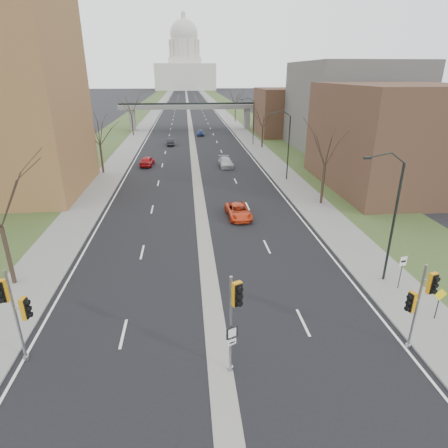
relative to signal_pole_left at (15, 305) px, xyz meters
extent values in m
plane|color=black|center=(9.32, -0.33, -3.27)|extent=(700.00, 700.00, 0.00)
cube|color=black|center=(9.32, 149.67, -3.27)|extent=(20.00, 600.00, 0.01)
cube|color=gray|center=(9.32, 149.67, -3.27)|extent=(1.20, 600.00, 0.02)
cube|color=gray|center=(21.32, 149.67, -3.21)|extent=(4.00, 600.00, 0.12)
cube|color=gray|center=(-2.68, 149.67, -3.21)|extent=(4.00, 600.00, 0.12)
cube|color=#30411E|center=(27.32, 149.67, -3.22)|extent=(8.00, 600.00, 0.10)
cube|color=#30411E|center=(-8.68, 149.67, -3.22)|extent=(8.00, 600.00, 0.10)
cube|color=brown|center=(33.32, 27.67, 2.73)|extent=(16.00, 20.00, 12.00)
cube|color=#5E5C56|center=(37.32, 51.67, 4.23)|extent=(18.00, 22.00, 15.00)
cube|color=brown|center=(31.32, 69.67, 1.73)|extent=(14.00, 14.00, 10.00)
cube|color=slate|center=(-4.68, 79.67, -0.77)|extent=(1.20, 2.50, 5.00)
cube|color=slate|center=(23.32, 79.67, -0.77)|extent=(1.20, 2.50, 5.00)
cube|color=slate|center=(9.32, 79.67, 2.23)|extent=(34.00, 3.00, 1.00)
cube|color=black|center=(9.32, 79.67, 2.93)|extent=(34.00, 0.15, 0.50)
cube|color=beige|center=(9.32, 319.67, 6.73)|extent=(48.00, 42.00, 20.00)
cube|color=beige|center=(9.32, 319.67, 18.73)|extent=(26.00, 26.00, 5.00)
cylinder|color=beige|center=(9.32, 319.67, 27.73)|extent=(22.00, 22.00, 14.00)
sphere|color=beige|center=(9.32, 319.67, 38.73)|extent=(22.00, 22.00, 22.00)
cylinder|color=beige|center=(9.32, 319.67, 50.23)|extent=(3.60, 3.60, 4.50)
cylinder|color=black|center=(21.12, 5.67, 0.85)|extent=(0.16, 0.16, 8.00)
cube|color=black|center=(18.82, 5.67, 5.20)|extent=(0.45, 0.18, 0.14)
cylinder|color=black|center=(21.12, 31.67, 0.85)|extent=(0.16, 0.16, 8.00)
cube|color=black|center=(18.82, 31.67, 5.20)|extent=(0.45, 0.18, 0.14)
cylinder|color=black|center=(21.12, 57.67, 0.85)|extent=(0.16, 0.16, 8.00)
cube|color=black|center=(18.82, 57.67, 5.20)|extent=(0.45, 0.18, 0.14)
cylinder|color=#382B21|center=(-3.68, 7.67, -1.15)|extent=(0.28, 0.28, 4.00)
cylinder|color=#382B21|center=(-3.68, 37.67, -1.28)|extent=(0.28, 0.28, 3.75)
cylinder|color=#382B21|center=(-3.68, 71.67, -1.03)|extent=(0.28, 0.28, 4.25)
cylinder|color=#382B21|center=(22.32, 21.67, -1.15)|extent=(0.28, 0.28, 4.00)
cylinder|color=#382B21|center=(22.32, 54.67, -1.40)|extent=(0.28, 0.28, 3.50)
cylinder|color=#382B21|center=(22.32, 94.67, -1.03)|extent=(0.28, 0.28, 4.25)
cylinder|color=gray|center=(-0.16, 0.20, -0.77)|extent=(0.13, 0.13, 5.00)
cylinder|color=gray|center=(-0.16, 0.20, -3.18)|extent=(0.27, 0.27, 0.19)
cube|color=#C47F0B|center=(-0.21, -0.28, 0.96)|extent=(0.44, 0.42, 1.11)
cube|color=#C47F0B|center=(0.31, 0.15, -0.29)|extent=(0.42, 0.44, 1.11)
cylinder|color=gray|center=(9.79, -1.52, -0.73)|extent=(0.14, 0.14, 5.09)
cylinder|color=gray|center=(9.79, -1.52, -3.17)|extent=(0.27, 0.27, 0.20)
cube|color=#C47F0B|center=(10.00, -1.96, 1.23)|extent=(0.54, 0.53, 1.13)
cube|color=black|center=(9.79, -1.52, -1.02)|extent=(0.55, 0.28, 0.59)
cube|color=silver|center=(9.79, -1.52, -1.56)|extent=(0.42, 0.22, 0.29)
cylinder|color=gray|center=(19.12, -0.83, -0.87)|extent=(0.13, 0.13, 4.80)
cylinder|color=gray|center=(19.12, -0.83, -3.18)|extent=(0.26, 0.26, 0.18)
cube|color=#C47F0B|center=(19.25, -1.27, 0.79)|extent=(0.48, 0.47, 1.06)
cube|color=#C47F0B|center=(18.68, -0.97, -0.41)|extent=(0.47, 0.48, 1.06)
cylinder|color=black|center=(21.48, 4.46, -2.16)|extent=(0.05, 0.05, 1.98)
cube|color=silver|center=(21.48, 4.46, -1.17)|extent=(0.49, 0.12, 0.63)
cylinder|color=black|center=(21.86, 1.18, -2.36)|extent=(0.06, 0.06, 1.59)
cube|color=yellow|center=(21.86, 1.18, -1.56)|extent=(0.77, 0.08, 0.77)
imported|color=#A11216|center=(2.07, 41.64, -2.53)|extent=(2.18, 4.52, 1.49)
imported|color=black|center=(5.02, 58.92, -2.64)|extent=(1.60, 3.91, 1.26)
imported|color=red|center=(12.91, 18.56, -2.63)|extent=(2.40, 4.72, 1.28)
imported|color=#A8AAB0|center=(13.89, 39.91, -2.59)|extent=(2.08, 4.77, 1.37)
imported|color=navy|center=(11.32, 70.52, -2.64)|extent=(1.57, 3.74, 1.26)
camera|label=1|loc=(8.11, -15.34, 9.88)|focal=30.00mm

